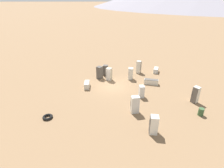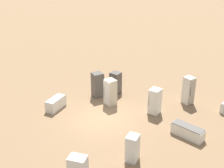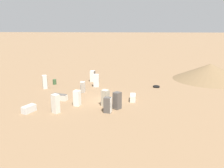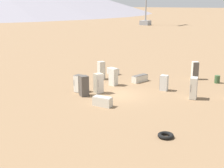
# 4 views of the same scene
# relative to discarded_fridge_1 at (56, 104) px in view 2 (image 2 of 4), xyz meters

# --- Properties ---
(ground_plane) EXTENTS (1000.00, 1000.00, 0.00)m
(ground_plane) POSITION_rel_discarded_fridge_1_xyz_m (-3.32, -0.37, -0.37)
(ground_plane) COLOR #846647
(discarded_fridge_1) EXTENTS (0.67, 1.55, 0.75)m
(discarded_fridge_1) POSITION_rel_discarded_fridge_1_xyz_m (0.00, 0.00, 0.00)
(discarded_fridge_1) COLOR beige
(discarded_fridge_1) RESTS_ON ground_plane
(discarded_fridge_2) EXTENTS (0.61, 0.76, 1.45)m
(discarded_fridge_2) POSITION_rel_discarded_fridge_1_xyz_m (-6.67, 2.48, 0.35)
(discarded_fridge_2) COLOR silver
(discarded_fridge_2) RESTS_ON ground_plane
(discarded_fridge_4) EXTENTS (0.91, 0.90, 1.80)m
(discarded_fridge_4) POSITION_rel_discarded_fridge_1_xyz_m (-2.87, -2.23, 0.53)
(discarded_fridge_4) COLOR #B2A88E
(discarded_fridge_4) RESTS_ON ground_plane
(discarded_fridge_5) EXTENTS (1.97, 1.09, 0.70)m
(discarded_fridge_5) POSITION_rel_discarded_fridge_1_xyz_m (-8.54, -0.87, -0.03)
(discarded_fridge_5) COLOR beige
(discarded_fridge_5) RESTS_ON ground_plane
(discarded_fridge_7) EXTENTS (0.79, 0.71, 1.56)m
(discarded_fridge_7) POSITION_rel_discarded_fridge_1_xyz_m (-2.32, -4.03, 0.41)
(discarded_fridge_7) COLOR #4C4742
(discarded_fridge_7) RESTS_ON ground_plane
(discarded_fridge_9) EXTENTS (0.85, 0.80, 1.91)m
(discarded_fridge_9) POSITION_rel_discarded_fridge_1_xyz_m (-7.42, -4.84, 0.58)
(discarded_fridge_9) COLOR beige
(discarded_fridge_9) RESTS_ON ground_plane
(discarded_fridge_10) EXTENTS (0.73, 0.79, 1.70)m
(discarded_fridge_10) POSITION_rel_discarded_fridge_1_xyz_m (-5.92, -2.49, 0.47)
(discarded_fridge_10) COLOR silver
(discarded_fridge_10) RESTS_ON ground_plane
(discarded_fridge_11) EXTENTS (0.96, 0.97, 1.79)m
(discarded_fridge_11) POSITION_rel_discarded_fridge_1_xyz_m (-1.52, -2.86, 0.52)
(discarded_fridge_11) COLOR #4C4742
(discarded_fridge_11) RESTS_ON ground_plane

